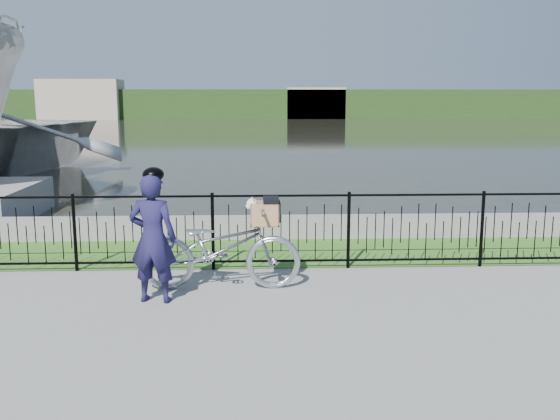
{
  "coord_description": "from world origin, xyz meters",
  "views": [
    {
      "loc": [
        -0.38,
        -7.34,
        2.56
      ],
      "look_at": [
        -0.04,
        1.0,
        1.0
      ],
      "focal_mm": 40.0,
      "sensor_mm": 36.0,
      "label": 1
    }
  ],
  "objects": [
    {
      "name": "fence",
      "position": [
        0.0,
        1.6,
        0.58
      ],
      "size": [
        14.0,
        0.06,
        1.15
      ],
      "primitive_type": null,
      "color": "black",
      "rests_on": "ground"
    },
    {
      "name": "far_treeline",
      "position": [
        0.0,
        60.0,
        1.5
      ],
      "size": [
        120.0,
        6.0,
        3.0
      ],
      "primitive_type": "cube",
      "color": "#233D17",
      "rests_on": "ground"
    },
    {
      "name": "grass_strip",
      "position": [
        0.0,
        2.6,
        0.0
      ],
      "size": [
        60.0,
        2.0,
        0.01
      ],
      "primitive_type": "cube",
      "color": "#396820",
      "rests_on": "ground"
    },
    {
      "name": "bicycle_rig",
      "position": [
        -0.83,
        0.68,
        0.57
      ],
      "size": [
        2.12,
        0.74,
        1.24
      ],
      "color": "#A6AAB1",
      "rests_on": "ground"
    },
    {
      "name": "ground",
      "position": [
        0.0,
        0.0,
        0.0
      ],
      "size": [
        120.0,
        120.0,
        0.0
      ],
      "primitive_type": "plane",
      "color": "gray",
      "rests_on": "ground"
    },
    {
      "name": "water",
      "position": [
        0.0,
        33.0,
        0.0
      ],
      "size": [
        120.0,
        120.0,
        0.0
      ],
      "primitive_type": "plane",
      "color": "#29291F",
      "rests_on": "ground"
    },
    {
      "name": "far_building_left",
      "position": [
        -18.0,
        58.0,
        2.0
      ],
      "size": [
        8.0,
        4.0,
        4.0
      ],
      "primitive_type": "cube",
      "color": "#A89B87",
      "rests_on": "ground"
    },
    {
      "name": "quay_wall",
      "position": [
        0.0,
        3.6,
        0.2
      ],
      "size": [
        60.0,
        0.3,
        0.4
      ],
      "primitive_type": "cube",
      "color": "gray",
      "rests_on": "ground"
    },
    {
      "name": "cyclist",
      "position": [
        -1.64,
        0.19,
        0.84
      ],
      "size": [
        0.64,
        0.48,
        1.69
      ],
      "color": "#18153B",
      "rests_on": "ground"
    },
    {
      "name": "far_building_right",
      "position": [
        6.0,
        58.5,
        1.6
      ],
      "size": [
        6.0,
        3.0,
        3.2
      ],
      "primitive_type": "cube",
      "color": "#A89B87",
      "rests_on": "ground"
    }
  ]
}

